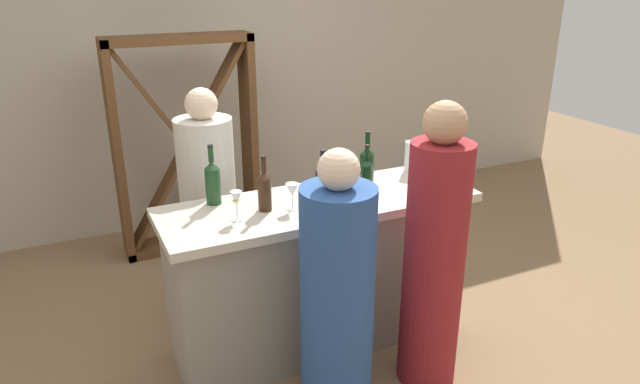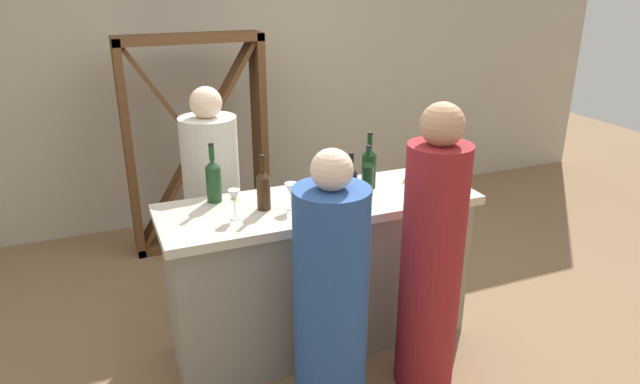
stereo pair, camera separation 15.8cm
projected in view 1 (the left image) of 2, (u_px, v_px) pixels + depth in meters
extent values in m
plane|color=#846647|center=(320.00, 338.00, 3.56)|extent=(12.00, 12.00, 0.00)
cube|color=#B2A893|center=(210.00, 62.00, 4.91)|extent=(8.00, 0.10, 2.80)
cube|color=gray|center=(320.00, 276.00, 3.40)|extent=(1.73, 0.53, 0.87)
cube|color=beige|center=(320.00, 204.00, 3.23)|extent=(1.81, 0.61, 0.05)
cube|color=brown|center=(117.00, 154.00, 4.29)|extent=(0.06, 0.28, 1.69)
cube|color=brown|center=(250.00, 138.00, 4.70)|extent=(0.06, 0.28, 1.69)
cube|color=brown|center=(177.00, 39.00, 4.20)|extent=(1.10, 0.28, 0.06)
cube|color=brown|center=(195.00, 240.00, 4.79)|extent=(1.10, 0.28, 0.06)
cube|color=brown|center=(186.00, 146.00, 4.49)|extent=(1.01, 0.20, 1.59)
cube|color=brown|center=(186.00, 146.00, 4.49)|extent=(1.01, 0.20, 1.59)
cylinder|color=#193D1E|center=(213.00, 186.00, 3.15)|extent=(0.08, 0.08, 0.20)
cone|color=#193D1E|center=(212.00, 165.00, 3.10)|extent=(0.08, 0.08, 0.04)
cylinder|color=#193D1E|center=(211.00, 155.00, 3.08)|extent=(0.03, 0.03, 0.08)
cylinder|color=black|center=(210.00, 146.00, 3.07)|extent=(0.03, 0.03, 0.01)
cylinder|color=#331E0F|center=(265.00, 194.00, 3.06)|extent=(0.07, 0.07, 0.18)
cone|color=#331E0F|center=(264.00, 175.00, 3.02)|extent=(0.07, 0.07, 0.04)
cylinder|color=#331E0F|center=(264.00, 165.00, 3.00)|extent=(0.03, 0.03, 0.08)
cylinder|color=black|center=(263.00, 157.00, 2.99)|extent=(0.03, 0.03, 0.01)
cylinder|color=black|center=(323.00, 187.00, 3.16)|extent=(0.08, 0.08, 0.18)
cone|color=black|center=(323.00, 169.00, 3.12)|extent=(0.08, 0.08, 0.04)
cylinder|color=black|center=(323.00, 159.00, 3.10)|extent=(0.03, 0.03, 0.08)
cylinder|color=black|center=(323.00, 151.00, 3.09)|extent=(0.03, 0.03, 0.01)
cylinder|color=black|center=(351.00, 187.00, 3.18)|extent=(0.07, 0.07, 0.17)
cone|color=black|center=(351.00, 170.00, 3.14)|extent=(0.07, 0.07, 0.03)
cylinder|color=black|center=(352.00, 161.00, 3.12)|extent=(0.02, 0.02, 0.07)
cylinder|color=black|center=(352.00, 153.00, 3.10)|extent=(0.03, 0.03, 0.01)
cylinder|color=black|center=(366.00, 180.00, 3.28)|extent=(0.07, 0.07, 0.18)
cone|color=black|center=(367.00, 162.00, 3.25)|extent=(0.07, 0.07, 0.03)
cylinder|color=black|center=(367.00, 153.00, 3.23)|extent=(0.02, 0.02, 0.07)
cylinder|color=black|center=(367.00, 146.00, 3.21)|extent=(0.03, 0.03, 0.01)
cylinder|color=black|center=(367.00, 170.00, 3.40)|extent=(0.08, 0.08, 0.20)
cone|color=black|center=(367.00, 151.00, 3.36)|extent=(0.08, 0.08, 0.04)
cylinder|color=black|center=(368.00, 141.00, 3.34)|extent=(0.03, 0.03, 0.08)
cylinder|color=black|center=(368.00, 133.00, 3.32)|extent=(0.03, 0.03, 0.01)
cylinder|color=white|center=(237.00, 219.00, 2.97)|extent=(0.07, 0.07, 0.00)
cylinder|color=white|center=(237.00, 212.00, 2.96)|extent=(0.01, 0.01, 0.07)
cone|color=white|center=(236.00, 199.00, 2.93)|extent=(0.06, 0.06, 0.08)
cone|color=beige|center=(236.00, 203.00, 2.94)|extent=(0.05, 0.05, 0.03)
cylinder|color=white|center=(293.00, 208.00, 3.11)|extent=(0.07, 0.07, 0.00)
cylinder|color=white|center=(292.00, 203.00, 3.10)|extent=(0.01, 0.01, 0.06)
cone|color=white|center=(292.00, 190.00, 3.07)|extent=(0.07, 0.07, 0.08)
cylinder|color=white|center=(418.00, 181.00, 3.51)|extent=(0.06, 0.06, 0.00)
cylinder|color=white|center=(419.00, 175.00, 3.50)|extent=(0.01, 0.01, 0.07)
cone|color=white|center=(419.00, 164.00, 3.47)|extent=(0.07, 0.07, 0.07)
cylinder|color=silver|center=(412.00, 157.00, 3.65)|extent=(0.10, 0.10, 0.20)
cylinder|color=#284C8C|center=(337.00, 304.00, 2.80)|extent=(0.40, 0.40, 1.22)
sphere|color=beige|center=(339.00, 170.00, 2.55)|extent=(0.20, 0.20, 0.20)
cylinder|color=maroon|center=(433.00, 268.00, 2.99)|extent=(0.41, 0.41, 1.36)
sphere|color=tan|center=(445.00, 123.00, 2.71)|extent=(0.22, 0.22, 0.22)
cylinder|color=beige|center=(210.00, 218.00, 3.68)|extent=(0.46, 0.46, 1.30)
sphere|color=beige|center=(201.00, 104.00, 3.41)|extent=(0.20, 0.20, 0.20)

